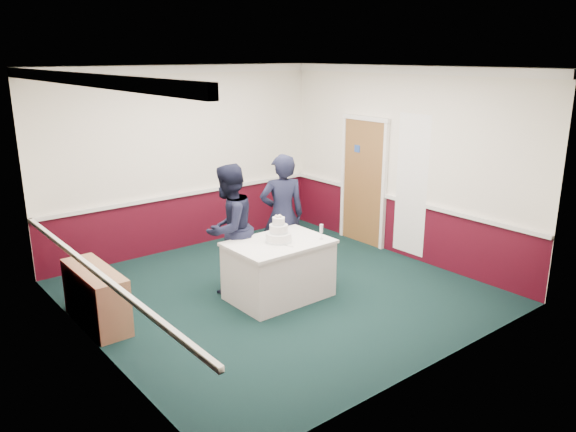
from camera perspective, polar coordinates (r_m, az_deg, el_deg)
ground at (r=7.81m, az=-0.96°, el=-7.72°), size 5.00×5.00×0.00m
room_shell at (r=7.77m, az=-3.36°, el=7.28°), size 5.00×5.00×3.00m
sideboard at (r=7.21m, az=-18.90°, el=-7.73°), size 0.41×1.20×0.70m
cake_table at (r=7.51m, az=-0.94°, el=-5.41°), size 1.32×0.92×0.79m
wedding_cake at (r=7.34m, az=-0.96°, el=-1.79°), size 0.35×0.35×0.36m
cake_knife at (r=7.21m, az=-0.16°, el=-3.03°), size 0.07×0.22×0.00m
champagne_flute at (r=7.44m, az=3.41°, el=-1.35°), size 0.05×0.05×0.21m
person_man at (r=7.64m, az=-6.04°, el=-1.27°), size 1.05×0.94×1.77m
person_woman at (r=8.15m, az=-0.60°, el=0.08°), size 0.78×0.67×1.81m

